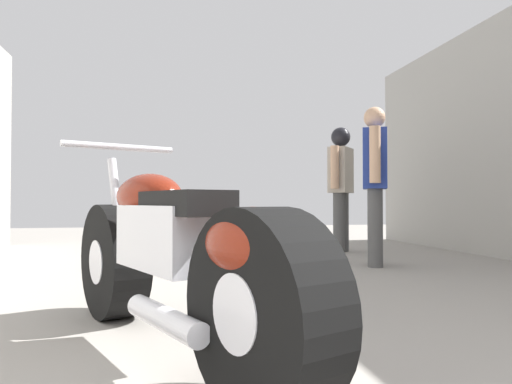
# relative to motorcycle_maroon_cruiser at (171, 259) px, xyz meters

# --- Properties ---
(ground_plane) EXTENTS (18.27, 18.27, 0.00)m
(ground_plane) POSITION_rel_motorcycle_maroon_cruiser_xyz_m (0.73, 1.36, -0.41)
(ground_plane) COLOR gray
(motorcycle_maroon_cruiser) EXTENTS (1.07, 2.00, 0.98)m
(motorcycle_maroon_cruiser) POSITION_rel_motorcycle_maroon_cruiser_xyz_m (0.00, 0.00, 0.00)
(motorcycle_maroon_cruiser) COLOR black
(motorcycle_maroon_cruiser) RESTS_ON ground_plane
(mechanic_in_blue) EXTENTS (0.40, 0.64, 1.64)m
(mechanic_in_blue) POSITION_rel_motorcycle_maroon_cruiser_xyz_m (2.09, 2.41, 0.51)
(mechanic_in_blue) COLOR #4C4C4C
(mechanic_in_blue) RESTS_ON ground_plane
(mechanic_with_helmet) EXTENTS (0.48, 0.57, 1.64)m
(mechanic_with_helmet) POSITION_rel_motorcycle_maroon_cruiser_xyz_m (2.24, 3.75, 0.57)
(mechanic_with_helmet) COLOR #4C4C4C
(mechanic_with_helmet) RESTS_ON ground_plane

